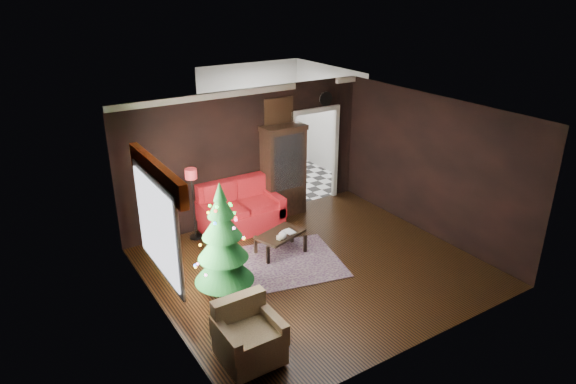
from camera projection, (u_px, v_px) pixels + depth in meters
floor at (315, 267)px, 9.10m from camera, size 5.50×5.50×0.00m
ceiling at (318, 115)px, 8.02m from camera, size 5.50×5.50×0.00m
wall_back at (247, 156)px, 10.51m from camera, size 5.50×0.00×5.50m
wall_front at (427, 259)px, 6.61m from camera, size 5.50×0.00×5.50m
wall_left at (159, 236)px, 7.21m from camera, size 0.00×5.50×5.50m
wall_right at (431, 166)px, 9.92m from camera, size 0.00×5.50×5.50m
doorway at (314, 158)px, 11.49m from camera, size 1.10×0.10×2.10m
left_window at (157, 227)px, 7.36m from camera, size 0.05×1.60×1.40m
valance at (156, 173)px, 7.09m from camera, size 0.12×2.10×0.35m
kitchen_floor at (279, 180)px, 13.06m from camera, size 3.00×3.00×0.00m
kitchen_window at (251, 105)px, 13.54m from camera, size 0.70×0.06×0.70m
rug at (276, 264)px, 9.19m from camera, size 2.63×2.16×0.01m
loveseat at (241, 207)px, 10.31m from camera, size 1.70×0.90×1.00m
curio_cabinet at (283, 173)px, 10.88m from camera, size 0.90×0.45×1.90m
floor_lamp at (193, 204)px, 9.63m from camera, size 0.29×0.29×1.43m
christmas_tree at (223, 240)px, 7.83m from camera, size 1.14×1.14×1.82m
armchair at (249, 333)px, 6.69m from camera, size 0.81×0.81×0.82m
coffee_table at (280, 243)px, 9.51m from camera, size 1.00×0.78×0.40m
teapot at (282, 235)px, 9.19m from camera, size 0.19×0.19×0.16m
cup_a at (278, 238)px, 9.21m from camera, size 0.10×0.10×0.07m
cup_b at (280, 239)px, 9.18m from camera, size 0.06×0.06×0.05m
book at (286, 228)px, 9.38m from camera, size 0.17×0.04×0.23m
wall_clock at (325, 99)px, 11.06m from camera, size 0.32×0.32×0.06m
painting at (279, 112)px, 10.52m from camera, size 0.62×0.05×0.52m
kitchen_counter at (257, 152)px, 13.82m from camera, size 1.80×0.60×0.90m
kitchen_table at (275, 172)px, 12.53m from camera, size 0.70×0.70×0.75m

